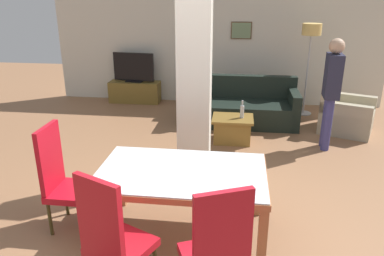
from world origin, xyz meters
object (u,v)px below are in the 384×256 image
Objects in this scene: dining_chair_head_left at (62,177)px; coffee_table at (232,129)px; bottle at (242,111)px; armchair at (345,116)px; tv_stand at (135,92)px; tv_screen at (134,68)px; floor_lamp at (311,38)px; dining_chair_near_left at (112,236)px; dining_table at (182,183)px; sofa at (240,108)px; standing_person at (332,87)px; dining_chair_near_right at (217,250)px.

dining_chair_head_left is 1.68× the size of coffee_table.
coffee_table is at bearing -177.68° from bottle.
tv_stand is (-4.26, 1.33, -0.04)m from armchair.
floor_lamp is at bearing 179.60° from tv_screen.
dining_chair_near_left is at bearing -105.92° from bottle.
tv_stand is at bearing 110.88° from dining_table.
sofa is at bearing 160.81° from tv_screen.
dining_table is 2.72m from coffee_table.
floor_lamp is at bearing 6.00° from standing_person.
dining_table reaches higher than bottle.
dining_chair_near_right is at bearing 60.28° from dining_chair_head_left.
tv_stand is at bearing 137.15° from coffee_table.
armchair is 4.46m from tv_stand.
bottle is at bearing -45.90° from armchair.
tv_screen is at bearing 137.15° from coffee_table.
dining_chair_near_right is (1.67, -0.95, 0.00)m from dining_chair_head_left.
bottle is at bearing 2.32° from coffee_table.
tv_screen is at bearing -25.01° from sofa.
armchair is at bearing 173.10° from sofa.
dining_chair_head_left reaches higher than sofa.
armchair is (2.45, 3.42, -0.32)m from dining_table.
dining_chair_near_right is 6.13m from tv_stand.
tv_stand is at bearing 87.79° from dining_chair_near_right.
standing_person is (3.75, -2.20, 0.78)m from tv_stand.
sofa is at bearing 102.80° from dining_chair_near_left.
dining_chair_near_right is at bearing -66.45° from dining_table.
bottle is 0.26× the size of tv_stand.
dining_table is 0.93× the size of floor_lamp.
dining_chair_near_right is 1.68× the size of coffee_table.
floor_lamp is 1.04× the size of standing_person.
dining_chair_head_left is at bearing -125.70° from floor_lamp.
standing_person is (1.52, 3.51, 0.43)m from dining_chair_near_right.
sofa reaches higher than bottle.
coffee_table is at bearing 101.20° from dining_chair_near_left.
dining_chair_near_left is at bearing -76.14° from tv_stand.
tv_screen is at bearing -85.58° from armchair.
bottle is 2.34m from floor_lamp.
dining_chair_near_left is 4.66m from sofa.
floor_lamp is at bearing -126.48° from armchair.
floor_lamp is (2.29, 5.25, 0.96)m from dining_chair_near_left.
tv_stand is 3.93m from floor_lamp.
tv_screen is (-1.81, 4.75, 0.19)m from dining_table.
dining_chair_near_left is 3.67m from coffee_table.
dining_chair_near_left is 5.82m from tv_screen.
dining_chair_near_left is 5.80m from floor_lamp.
dining_chair_head_left reaches higher than armchair.
dining_chair_near_right is at bearing -68.67° from tv_stand.
dining_chair_near_left is 1.02× the size of armchair.
dining_chair_near_left reaches higher than tv_stand.
standing_person reaches higher than dining_chair_head_left.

